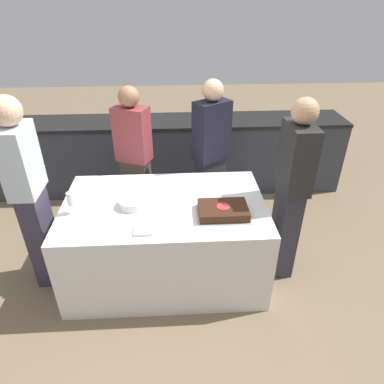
{
  "coord_description": "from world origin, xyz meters",
  "views": [
    {
      "loc": [
        0.1,
        -2.39,
        2.31
      ],
      "look_at": [
        0.23,
        0.0,
        0.86
      ],
      "focal_mm": 32.0,
      "sensor_mm": 36.0,
      "label": 1
    }
  ],
  "objects": [
    {
      "name": "person_seated_right",
      "position": [
        1.06,
        0.0,
        0.85
      ],
      "size": [
        0.2,
        0.37,
        1.63
      ],
      "rotation": [
        0.0,
        0.0,
        -1.57
      ],
      "color": "#282833",
      "rests_on": "ground_plane"
    },
    {
      "name": "person_cutting_cake",
      "position": [
        0.47,
        0.74,
        0.83
      ],
      "size": [
        0.39,
        0.35,
        1.59
      ],
      "rotation": [
        0.0,
        0.0,
        -2.58
      ],
      "color": "#282833",
      "rests_on": "ground_plane"
    },
    {
      "name": "side_plate_near_cake",
      "position": [
        0.46,
        0.1,
        0.76
      ],
      "size": [
        0.2,
        0.2,
        0.0
      ],
      "color": "white",
      "rests_on": "dining_table"
    },
    {
      "name": "person_seated_left",
      "position": [
        -1.06,
        0.0,
        0.89
      ],
      "size": [
        0.22,
        0.34,
        1.68
      ],
      "rotation": [
        0.0,
        0.0,
        1.57
      ],
      "color": "#383347",
      "rests_on": "ground_plane"
    },
    {
      "name": "cake",
      "position": [
        0.47,
        -0.19,
        0.8
      ],
      "size": [
        0.43,
        0.31,
        0.07
      ],
      "color": "#B7B2AD",
      "rests_on": "dining_table"
    },
    {
      "name": "back_counter",
      "position": [
        0.0,
        1.59,
        0.46
      ],
      "size": [
        4.4,
        0.58,
        0.92
      ],
      "color": "#333842",
      "rests_on": "ground_plane"
    },
    {
      "name": "person_standing_back",
      "position": [
        -0.3,
        0.74,
        0.81
      ],
      "size": [
        0.37,
        0.31,
        1.55
      ],
      "rotation": [
        0.0,
        0.0,
        2.76
      ],
      "color": "#4C4238",
      "rests_on": "ground_plane"
    },
    {
      "name": "ground_plane",
      "position": [
        0.0,
        0.0,
        0.0
      ],
      "size": [
        14.0,
        14.0,
        0.0
      ],
      "primitive_type": "plane",
      "color": "#7A664C"
    },
    {
      "name": "dining_table",
      "position": [
        0.0,
        0.0,
        0.38
      ],
      "size": [
        1.69,
        1.04,
        0.76
      ],
      "color": "silver",
      "rests_on": "ground_plane"
    },
    {
      "name": "utensil_pile",
      "position": [
        -0.15,
        -0.38,
        0.77
      ],
      "size": [
        0.14,
        0.1,
        0.02
      ],
      "color": "white",
      "rests_on": "dining_table"
    },
    {
      "name": "plate_stack",
      "position": [
        -0.25,
        -0.03,
        0.79
      ],
      "size": [
        0.23,
        0.23,
        0.07
      ],
      "color": "white",
      "rests_on": "dining_table"
    },
    {
      "name": "wine_glass",
      "position": [
        -0.71,
        -0.1,
        0.89
      ],
      "size": [
        0.06,
        0.06,
        0.19
      ],
      "color": "white",
      "rests_on": "dining_table"
    }
  ]
}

